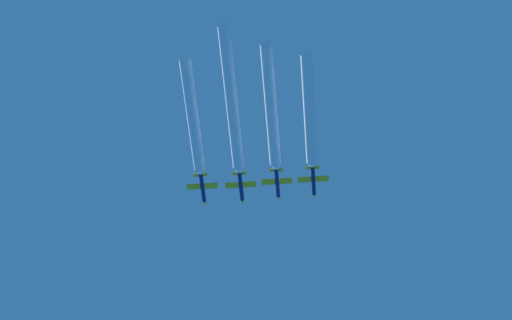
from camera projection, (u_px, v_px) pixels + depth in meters
name	position (u px, v px, depth m)	size (l,w,h in m)	color
jet_far_left	(203.00, 188.00, 329.76)	(8.71, 12.68, 3.05)	navy
jet_inner_left	(241.00, 187.00, 329.42)	(8.71, 12.68, 3.05)	navy
jet_center	(277.00, 183.00, 329.21)	(8.71, 12.68, 3.05)	navy
jet_inner_right	(313.00, 181.00, 328.11)	(8.71, 12.68, 3.05)	navy
smoke_trail_far_left	(193.00, 118.00, 313.45)	(3.14, 38.94, 3.14)	white
smoke_trail_inner_left	(232.00, 102.00, 310.01)	(3.14, 48.57, 3.14)	white
smoke_trail_center	(271.00, 108.00, 311.94)	(3.14, 41.94, 3.14)	white
smoke_trail_inner_right	(310.00, 112.00, 312.17)	(3.14, 37.80, 3.14)	white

